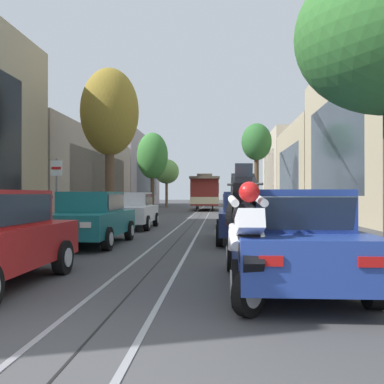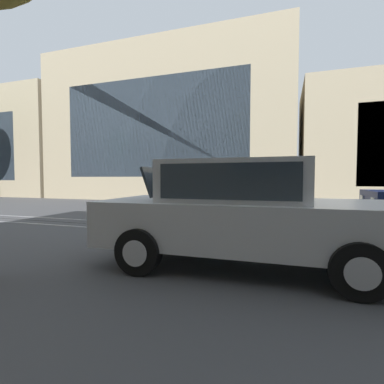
% 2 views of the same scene
% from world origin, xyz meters
% --- Properties ---
extents(ground_plane, '(161.33, 161.33, 0.00)m').
position_xyz_m(ground_plane, '(0.00, 25.81, 0.00)').
color(ground_plane, '#424244').
extents(trolley_track_rails, '(1.14, 72.53, 0.01)m').
position_xyz_m(trolley_track_rails, '(0.00, 30.27, 0.00)').
color(trolley_track_rails, gray).
rests_on(trolley_track_rails, ground).
extents(building_facade_left, '(5.83, 64.23, 9.06)m').
position_xyz_m(building_facade_left, '(-10.50, 28.18, 4.13)').
color(building_facade_left, tan).
rests_on(building_facade_left, ground).
extents(building_facade_right, '(5.71, 64.23, 9.48)m').
position_xyz_m(building_facade_right, '(10.34, 30.08, 4.21)').
color(building_facade_right, tan).
rests_on(building_facade_right, ground).
extents(parked_car_teal_second_left, '(2.03, 4.37, 1.58)m').
position_xyz_m(parked_car_teal_second_left, '(-2.48, 9.37, 0.80)').
color(parked_car_teal_second_left, '#196B70').
rests_on(parked_car_teal_second_left, ground).
extents(parked_car_white_mid_left, '(2.04, 4.38, 1.58)m').
position_xyz_m(parked_car_white_mid_left, '(-2.49, 15.43, 0.80)').
color(parked_car_white_mid_left, silver).
rests_on(parked_car_white_mid_left, ground).
extents(parked_car_blue_near_right, '(2.02, 4.37, 1.58)m').
position_xyz_m(parked_car_blue_near_right, '(2.50, 3.83, 0.80)').
color(parked_car_blue_near_right, '#233D93').
rests_on(parked_car_blue_near_right, ground).
extents(parked_car_navy_second_right, '(2.00, 4.36, 1.58)m').
position_xyz_m(parked_car_navy_second_right, '(2.24, 10.43, 0.80)').
color(parked_car_navy_second_right, '#19234C').
rests_on(parked_car_navy_second_right, ground).
extents(parked_car_teal_mid_right, '(2.03, 4.37, 1.58)m').
position_xyz_m(parked_car_teal_mid_right, '(2.49, 16.58, 0.80)').
color(parked_car_teal_mid_right, '#196B70').
rests_on(parked_car_teal_mid_right, ground).
extents(street_tree_kerb_left_second, '(3.01, 2.85, 8.02)m').
position_xyz_m(street_tree_kerb_left_second, '(-4.31, 18.59, 5.68)').
color(street_tree_kerb_left_second, brown).
rests_on(street_tree_kerb_left_second, ground).
extents(street_tree_kerb_left_mid, '(2.59, 2.18, 6.62)m').
position_xyz_m(street_tree_kerb_left_mid, '(-4.22, 32.19, 4.65)').
color(street_tree_kerb_left_mid, '#4C3826').
rests_on(street_tree_kerb_left_mid, ground).
extents(street_tree_kerb_left_fourth, '(2.83, 3.07, 5.47)m').
position_xyz_m(street_tree_kerb_left_fourth, '(-4.67, 45.39, 4.04)').
color(street_tree_kerb_left_fourth, brown).
rests_on(street_tree_kerb_left_fourth, ground).
extents(street_tree_kerb_right_second, '(2.53, 2.64, 7.46)m').
position_xyz_m(street_tree_kerb_right_second, '(4.48, 33.19, 5.79)').
color(street_tree_kerb_right_second, '#4C3826').
rests_on(street_tree_kerb_right_second, ground).
extents(cable_car_trolley, '(2.77, 9.17, 3.28)m').
position_xyz_m(cable_car_trolley, '(-0.00, 36.81, 1.66)').
color(cable_car_trolley, maroon).
rests_on(cable_car_trolley, ground).
extents(motorcycle_with_rider, '(0.52, 1.78, 1.94)m').
position_xyz_m(motorcycle_with_rider, '(1.71, 2.38, 1.02)').
color(motorcycle_with_rider, black).
rests_on(motorcycle_with_rider, ground).
extents(pedestrian_on_left_pavement, '(0.55, 0.39, 1.67)m').
position_xyz_m(pedestrian_on_left_pavement, '(-6.36, 32.49, 0.94)').
color(pedestrian_on_left_pavement, slate).
rests_on(pedestrian_on_left_pavement, ground).
extents(fire_hydrant, '(0.40, 0.22, 0.84)m').
position_xyz_m(fire_hydrant, '(3.82, 8.11, 0.42)').
color(fire_hydrant, '#B2B2B7').
rests_on(fire_hydrant, ground).
extents(street_sign_post, '(0.36, 0.07, 2.62)m').
position_xyz_m(street_sign_post, '(-3.70, 9.80, 1.63)').
color(street_sign_post, slate).
rests_on(street_sign_post, ground).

